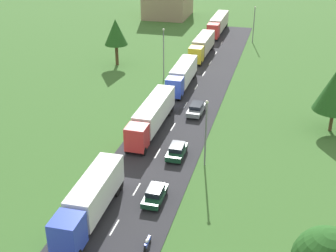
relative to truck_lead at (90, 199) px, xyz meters
name	(u,v)px	position (x,y,z in m)	size (l,w,h in m)	color
road	(144,177)	(2.58, 8.24, -2.17)	(10.00, 140.00, 0.06)	#2B2B30
lane_marking_centre	(132,198)	(2.58, 4.13, -2.14)	(0.16, 120.49, 0.01)	white
truck_lead	(90,199)	(0.00, 0.00, 0.00)	(2.70, 12.47, 3.73)	blue
truck_second	(152,115)	(0.12, 19.79, -0.05)	(2.53, 14.71, 3.61)	red
truck_third	(182,75)	(0.34, 36.12, -0.07)	(2.59, 12.59, 3.59)	blue
truck_fourth	(202,46)	(0.25, 53.32, -0.06)	(2.68, 13.14, 3.65)	yellow
truck_fifth	(218,23)	(0.37, 71.63, 0.01)	(2.60, 14.85, 3.73)	red
car_second	(155,194)	(5.01, 4.28, -1.38)	(1.78, 4.07, 1.46)	#19472D
car_third	(177,151)	(4.98, 13.59, -1.37)	(1.92, 4.11, 1.48)	#19472D
car_fourth	(196,109)	(4.71, 26.18, -1.36)	(2.03, 4.55, 1.48)	#8C939E
motorcycle_courier	(147,242)	(6.32, -2.56, -1.66)	(0.28, 1.94, 0.91)	black
lamppost_second	(206,130)	(8.50, 12.63, 2.27)	(0.36, 0.36, 7.98)	slate
lamppost_third	(164,51)	(-3.67, 39.50, 2.55)	(0.36, 0.36, 8.55)	slate
lamppost_fourth	(254,22)	(8.80, 65.83, 2.07)	(0.36, 0.36, 7.60)	slate
tree_oak	(116,32)	(-13.84, 44.22, 3.86)	(4.18, 4.18, 8.43)	#513823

